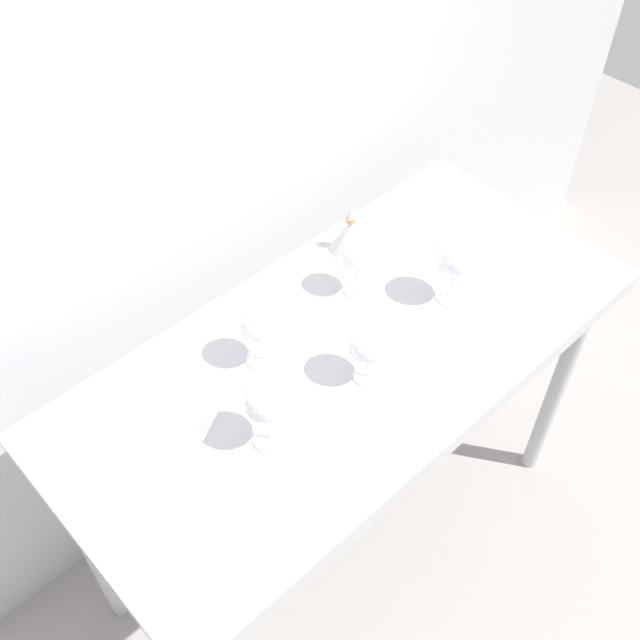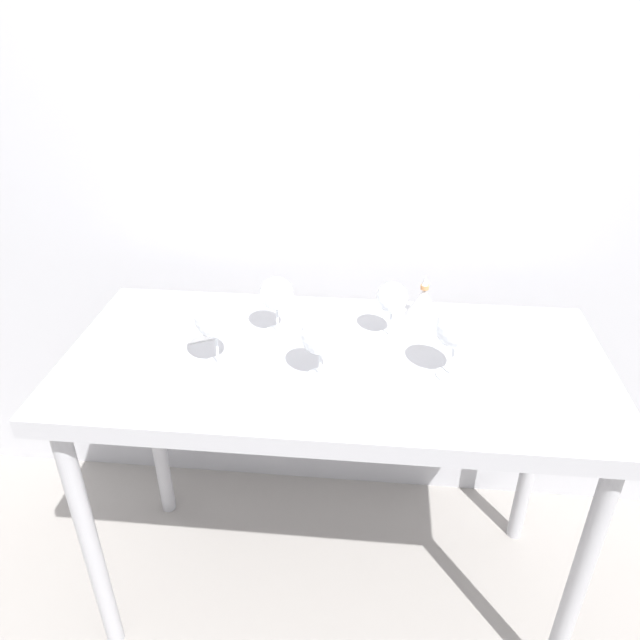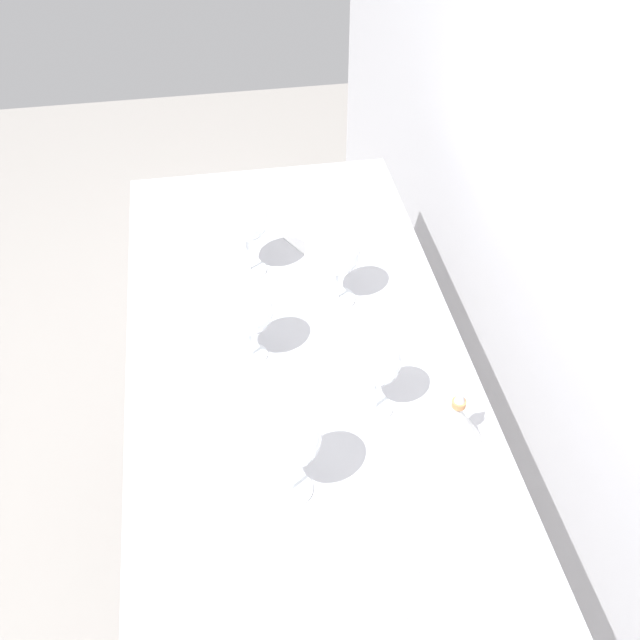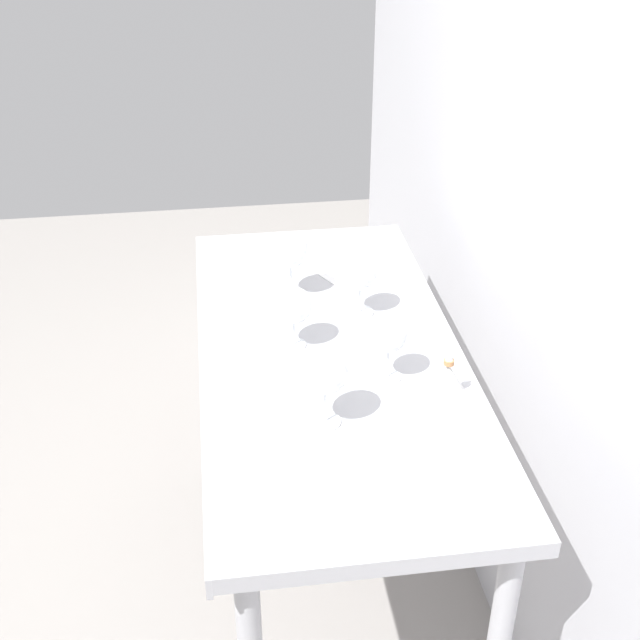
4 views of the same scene
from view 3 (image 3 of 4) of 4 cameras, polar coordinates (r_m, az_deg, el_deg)
ground_plane at (r=2.21m, az=-0.95°, el=-19.57°), size 6.00×6.00×0.00m
back_wall at (r=1.37m, az=19.50°, el=11.42°), size 3.80×0.04×2.60m
steel_counter at (r=1.56m, az=-1.51°, el=-5.77°), size 1.40×0.65×0.90m
wine_glass_far_left at (r=1.54m, az=1.32°, el=4.83°), size 0.09×0.09×0.17m
wine_glass_near_center at (r=1.42m, az=-5.33°, el=0.61°), size 0.09×0.09×0.16m
wine_glass_near_right at (r=1.19m, az=-2.28°, el=-8.76°), size 0.10×0.10×0.19m
wine_glass_far_right at (r=1.32m, az=4.25°, el=-3.27°), size 0.08×0.08×0.16m
wine_glass_near_left at (r=1.61m, az=-5.53°, el=7.29°), size 0.10×0.10×0.19m
tasting_sheet_upper at (r=1.21m, az=1.86°, el=-18.00°), size 0.24×0.26×0.00m
tasting_sheet_lower at (r=1.78m, az=2.11°, el=6.09°), size 0.27×0.29×0.00m
decanter_funnel at (r=1.34m, az=9.95°, el=-7.51°), size 0.11×0.11×0.13m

